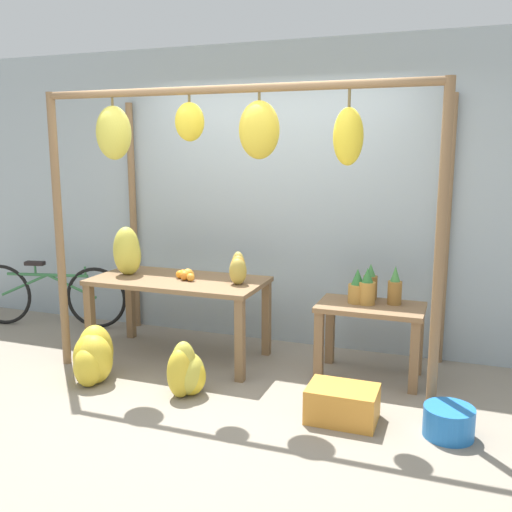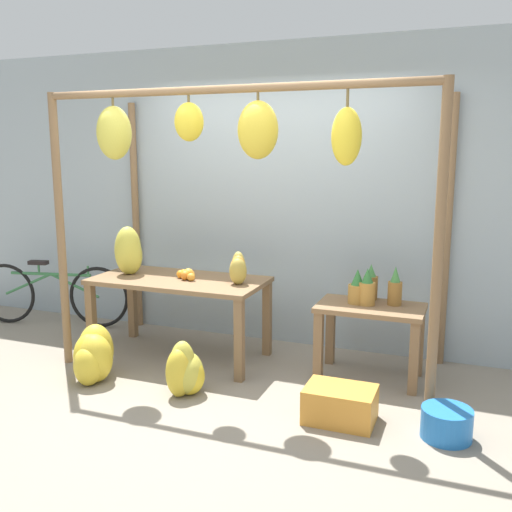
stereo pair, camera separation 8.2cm
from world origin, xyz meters
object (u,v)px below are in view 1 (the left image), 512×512
at_px(fruit_crate_white, 342,404).
at_px(orange_pile, 186,275).
at_px(pineapple_cluster, 370,287).
at_px(banana_pile_on_table, 128,253).
at_px(blue_bucket, 449,422).
at_px(papaya_pile, 238,270).
at_px(parked_bicycle, 49,295).
at_px(banana_pile_ground_left, 93,358).
at_px(banana_pile_ground_right, 186,373).

bearing_deg(fruit_crate_white, orange_pile, 155.26).
distance_m(orange_pile, pineapple_cluster, 1.58).
distance_m(pineapple_cluster, fruit_crate_white, 1.09).
xyz_separation_m(banana_pile_on_table, pineapple_cluster, (2.15, 0.20, -0.18)).
bearing_deg(blue_bucket, papaya_pile, 158.45).
bearing_deg(fruit_crate_white, blue_bucket, 1.30).
bearing_deg(parked_bicycle, banana_pile_ground_left, -39.21).
bearing_deg(blue_bucket, parked_bicycle, 165.59).
xyz_separation_m(banana_pile_ground_left, fruit_crate_white, (2.02, 0.02, -0.08)).
xyz_separation_m(fruit_crate_white, blue_bucket, (0.70, 0.02, -0.02)).
distance_m(orange_pile, banana_pile_ground_right, 0.98).
bearing_deg(banana_pile_ground_left, banana_pile_on_table, 98.12).
height_order(orange_pile, fruit_crate_white, orange_pile).
xyz_separation_m(fruit_crate_white, parked_bicycle, (-3.34, 1.05, 0.22)).
height_order(parked_bicycle, papaya_pile, papaya_pile).
distance_m(orange_pile, parked_bicycle, 1.88).
height_order(banana_pile_ground_left, banana_pile_ground_right, banana_pile_ground_left).
bearing_deg(blue_bucket, banana_pile_ground_right, -179.58).
xyz_separation_m(banana_pile_on_table, orange_pile, (0.58, 0.01, -0.16)).
bearing_deg(banana_pile_ground_left, banana_pile_ground_right, 1.58).
xyz_separation_m(banana_pile_on_table, banana_pile_ground_left, (0.10, -0.73, -0.72)).
bearing_deg(banana_pile_ground_left, pineapple_cluster, 24.23).
height_order(banana_pile_on_table, blue_bucket, banana_pile_on_table).
height_order(banana_pile_ground_right, blue_bucket, banana_pile_ground_right).
bearing_deg(pineapple_cluster, banana_pile_on_table, -174.76).
height_order(orange_pile, blue_bucket, orange_pile).
bearing_deg(pineapple_cluster, orange_pile, -173.08).
xyz_separation_m(blue_bucket, parked_bicycle, (-4.03, 1.04, 0.24)).
relative_size(pineapple_cluster, papaya_pile, 1.55).
bearing_deg(blue_bucket, pineapple_cluster, 127.01).
bearing_deg(banana_pile_ground_left, orange_pile, 56.78).
relative_size(banana_pile_ground_right, parked_bicycle, 0.26).
xyz_separation_m(banana_pile_ground_right, blue_bucket, (1.90, 0.01, -0.08)).
distance_m(pineapple_cluster, banana_pile_ground_right, 1.62).
distance_m(banana_pile_ground_right, blue_bucket, 1.90).
height_order(pineapple_cluster, fruit_crate_white, pineapple_cluster).
height_order(banana_pile_on_table, parked_bicycle, banana_pile_on_table).
relative_size(pineapple_cluster, banana_pile_ground_left, 0.83).
relative_size(orange_pile, fruit_crate_white, 0.44).
bearing_deg(fruit_crate_white, papaya_pile, 146.17).
height_order(banana_pile_ground_left, fruit_crate_white, banana_pile_ground_left).
distance_m(banana_pile_ground_left, parked_bicycle, 1.70).
distance_m(banana_pile_ground_left, papaya_pile, 1.37).
bearing_deg(banana_pile_ground_left, fruit_crate_white, 0.59).
height_order(banana_pile_on_table, pineapple_cluster, banana_pile_on_table).
height_order(banana_pile_ground_left, blue_bucket, banana_pile_ground_left).
bearing_deg(banana_pile_ground_right, pineapple_cluster, 36.23).
bearing_deg(pineapple_cluster, fruit_crate_white, -91.79).
xyz_separation_m(banana_pile_ground_left, papaya_pile, (0.97, 0.73, 0.65)).
xyz_separation_m(parked_bicycle, papaya_pile, (2.28, -0.35, 0.50)).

